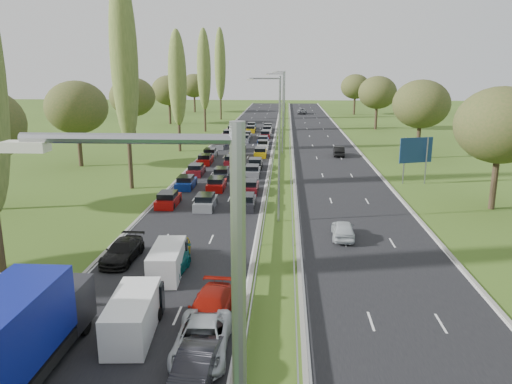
# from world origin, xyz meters

# --- Properties ---
(ground) EXTENTS (260.00, 260.00, 0.00)m
(ground) POSITION_xyz_m (4.50, 80.00, 0.00)
(ground) COLOR #375019
(ground) RESTS_ON ground
(near_carriageway) EXTENTS (10.50, 215.00, 0.04)m
(near_carriageway) POSITION_xyz_m (-2.25, 82.50, 0.00)
(near_carriageway) COLOR black
(near_carriageway) RESTS_ON ground
(far_carriageway) EXTENTS (10.50, 215.00, 0.04)m
(far_carriageway) POSITION_xyz_m (11.25, 82.50, 0.00)
(far_carriageway) COLOR black
(far_carriageway) RESTS_ON ground
(central_reservation) EXTENTS (2.36, 215.00, 0.32)m
(central_reservation) POSITION_xyz_m (4.50, 82.50, 0.55)
(central_reservation) COLOR gray
(central_reservation) RESTS_ON ground
(lamp_columns) EXTENTS (0.18, 140.18, 12.00)m
(lamp_columns) POSITION_xyz_m (4.50, 78.00, 6.00)
(lamp_columns) COLOR gray
(lamp_columns) RESTS_ON ground
(poplar_row) EXTENTS (2.80, 127.80, 22.44)m
(poplar_row) POSITION_xyz_m (-11.50, 68.17, 12.39)
(poplar_row) COLOR #2D2116
(poplar_row) RESTS_ON ground
(woodland_left) EXTENTS (8.00, 166.00, 11.10)m
(woodland_left) POSITION_xyz_m (-22.00, 62.63, 7.68)
(woodland_left) COLOR #2D2116
(woodland_left) RESTS_ON ground
(woodland_right) EXTENTS (8.00, 153.00, 11.10)m
(woodland_right) POSITION_xyz_m (24.00, 66.67, 7.68)
(woodland_right) COLOR #2D2116
(woodland_right) RESTS_ON ground
(traffic_queue_fill) EXTENTS (9.08, 66.80, 0.80)m
(traffic_queue_fill) POSITION_xyz_m (-2.26, 77.85, 0.44)
(traffic_queue_fill) COLOR #A50C0A
(traffic_queue_fill) RESTS_ON ground
(near_car_3) EXTENTS (2.10, 4.76, 1.36)m
(near_car_3) POSITION_xyz_m (-5.79, 33.40, 0.70)
(near_car_3) COLOR black
(near_car_3) RESTS_ON near_carriageway
(near_car_7) EXTENTS (2.13, 4.71, 1.34)m
(near_car_7) POSITION_xyz_m (-2.07, 31.23, 0.69)
(near_car_7) COLOR #055152
(near_car_7) RESTS_ON near_carriageway
(near_car_8) EXTENTS (2.05, 4.63, 1.55)m
(near_car_8) POSITION_xyz_m (-2.40, 33.04, 0.79)
(near_car_8) COLOR #AB980B
(near_car_8) RESTS_ON near_carriageway
(near_car_9) EXTENTS (1.86, 4.40, 1.41)m
(near_car_9) POSITION_xyz_m (1.47, 20.36, 0.73)
(near_car_9) COLOR black
(near_car_9) RESTS_ON near_carriageway
(near_car_10) EXTENTS (2.53, 5.26, 1.45)m
(near_car_10) POSITION_xyz_m (1.38, 22.54, 0.74)
(near_car_10) COLOR #B4B9BE
(near_car_10) RESTS_ON near_carriageway
(near_car_11) EXTENTS (2.36, 5.09, 1.44)m
(near_car_11) POSITION_xyz_m (1.29, 25.54, 0.74)
(near_car_11) COLOR #9C1409
(near_car_11) RESTS_ON near_carriageway
(far_car_0) EXTENTS (1.85, 4.16, 1.39)m
(far_car_0) POSITION_xyz_m (9.45, 38.88, 0.71)
(far_car_0) COLOR silver
(far_car_0) RESTS_ON far_carriageway
(far_car_1) EXTENTS (1.68, 4.39, 1.43)m
(far_car_1) POSITION_xyz_m (12.83, 75.96, 0.73)
(far_car_1) COLOR black
(far_car_1) RESTS_ON far_carriageway
(far_car_2) EXTENTS (2.95, 5.84, 1.58)m
(far_car_2) POSITION_xyz_m (9.55, 146.54, 0.81)
(far_car_2) COLOR gray
(far_car_2) RESTS_ON far_carriageway
(blue_lorry) EXTENTS (2.67, 9.60, 4.05)m
(blue_lorry) POSITION_xyz_m (-5.73, 20.11, 2.09)
(blue_lorry) COLOR black
(blue_lorry) RESTS_ON near_carriageway
(white_van_front) EXTENTS (1.95, 4.97, 2.00)m
(white_van_front) POSITION_xyz_m (-2.18, 24.14, 1.03)
(white_van_front) COLOR white
(white_van_front) RESTS_ON near_carriageway
(white_van_rear) EXTENTS (1.81, 4.62, 1.86)m
(white_van_rear) POSITION_xyz_m (-2.21, 31.34, 0.95)
(white_van_rear) COLOR silver
(white_van_rear) RESTS_ON near_carriageway
(info_sign) EXTENTS (1.50, 0.29, 2.10)m
(info_sign) POSITION_xyz_m (-9.40, 26.07, 1.37)
(info_sign) COLOR gray
(info_sign) RESTS_ON ground
(direction_sign) EXTENTS (3.82, 1.37, 5.20)m
(direction_sign) POSITION_xyz_m (19.40, 58.05, 3.57)
(direction_sign) COLOR gray
(direction_sign) RESTS_ON ground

